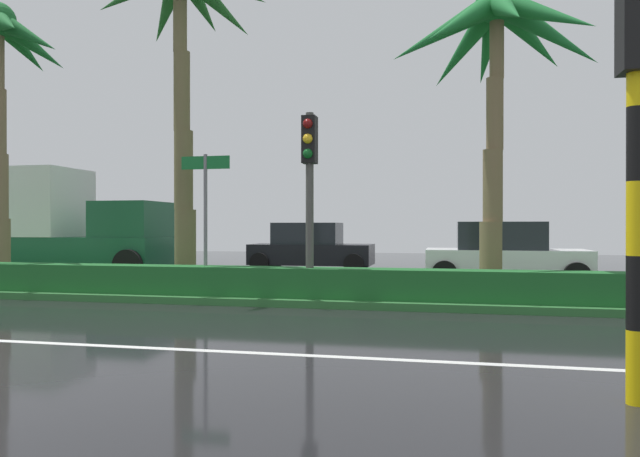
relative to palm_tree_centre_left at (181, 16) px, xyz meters
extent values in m
cube|color=black|center=(0.50, 1.39, -6.54)|extent=(90.00, 42.00, 0.10)
cube|color=white|center=(0.50, -5.61, -6.48)|extent=(81.00, 0.14, 0.01)
cube|color=#2D6B33|center=(0.50, 0.39, -6.41)|extent=(85.50, 4.00, 0.15)
cube|color=#1E6028|center=(0.50, -1.01, -6.04)|extent=(76.50, 0.70, 0.60)
cylinder|color=#796447|center=(-5.10, 0.23, -5.52)|extent=(0.51, 0.51, 1.64)
cone|color=#1B632B|center=(-4.23, 0.13, -0.10)|extent=(1.92, 0.60, 1.34)
cone|color=#1B632B|center=(-4.51, 0.67, -0.17)|extent=(1.71, 1.72, 1.47)
cone|color=#1B632B|center=(-5.01, 0.92, -0.12)|extent=(0.67, 1.92, 1.39)
cone|color=#1B632B|center=(-4.36, -0.41, 0.00)|extent=(1.88, 1.62, 1.17)
cylinder|color=brown|center=(0.10, 0.02, -5.42)|extent=(0.49, 0.49, 1.83)
cylinder|color=brown|center=(0.07, 0.00, -3.59)|extent=(0.43, 0.43, 1.83)
cylinder|color=brown|center=(0.03, -0.01, -1.75)|extent=(0.38, 0.38, 1.83)
cylinder|color=brown|center=(0.00, -0.03, 0.08)|extent=(0.32, 0.32, 1.83)
cone|color=#28672B|center=(0.57, 0.71, 0.52)|extent=(1.78, 2.05, 1.64)
cone|color=#28672B|center=(0.02, 1.00, 0.69)|extent=(0.61, 2.27, 1.33)
cone|color=#28672B|center=(-0.65, 0.62, 0.48)|extent=(1.91, 1.91, 1.69)
cylinder|color=brown|center=(6.97, 0.35, -5.56)|extent=(0.47, 0.47, 1.54)
cylinder|color=brown|center=(7.02, 0.40, -4.02)|extent=(0.42, 0.42, 1.54)
cylinder|color=brown|center=(7.06, 0.45, -2.48)|extent=(0.36, 0.36, 1.54)
cylinder|color=brown|center=(7.10, 0.50, -0.93)|extent=(0.30, 0.30, 1.54)
sphere|color=#1D6F30|center=(7.10, 0.50, -0.06)|extent=(0.90, 0.90, 0.90)
cone|color=#1D6F30|center=(8.15, 0.62, -0.75)|extent=(2.46, 0.83, 1.84)
cone|color=#1D6F30|center=(7.87, 1.35, -0.58)|extent=(2.11, 2.24, 1.55)
cone|color=#1D6F30|center=(6.99, 1.59, -0.67)|extent=(0.81, 2.51, 1.72)
cone|color=#1D6F30|center=(6.45, 1.33, -0.74)|extent=(1.94, 2.24, 1.83)
cone|color=#1D6F30|center=(6.00, 0.40, -0.64)|extent=(2.52, 0.80, 1.66)
cone|color=#1D6F30|center=(6.39, -0.33, -0.68)|extent=(2.03, 2.23, 1.72)
cone|color=#1D6F30|center=(7.21, -0.61, -0.62)|extent=(0.79, 2.54, 1.62)
cone|color=#1D6F30|center=(7.93, -0.25, -0.63)|extent=(2.21, 2.09, 1.64)
cylinder|color=#4C4C47|center=(3.33, -1.06, -4.46)|extent=(0.16, 0.16, 3.75)
cube|color=black|center=(3.33, -1.06, -3.14)|extent=(0.28, 0.32, 0.96)
sphere|color=maroon|center=(3.33, -1.23, -2.84)|extent=(0.20, 0.20, 0.20)
sphere|color=yellow|center=(3.33, -1.23, -3.14)|extent=(0.20, 0.20, 0.20)
sphere|color=#0F591E|center=(3.33, -1.23, -3.44)|extent=(0.20, 0.20, 0.20)
cylinder|color=slate|center=(0.96, -0.82, -4.84)|extent=(0.08, 0.08, 3.00)
cube|color=#146B2D|center=(0.96, -0.82, -3.52)|extent=(1.10, 0.03, 0.28)
cylinder|color=yellow|center=(7.70, -6.91, -6.15)|extent=(0.16, 0.16, 0.67)
cylinder|color=black|center=(7.70, -6.91, -5.49)|extent=(0.16, 0.16, 0.67)
cylinder|color=yellow|center=(7.70, -6.91, -4.82)|extent=(0.16, 0.16, 0.67)
cylinder|color=black|center=(7.70, -6.91, -4.15)|extent=(0.16, 0.16, 0.67)
cylinder|color=yellow|center=(7.70, -6.91, -3.49)|extent=(0.16, 0.16, 0.67)
cube|color=black|center=(7.70, -6.91, -3.03)|extent=(0.28, 0.32, 0.96)
sphere|color=#7F600F|center=(7.70, -6.74, -3.03)|extent=(0.20, 0.20, 0.20)
sphere|color=#0F591E|center=(7.70, -6.74, -3.33)|extent=(0.20, 0.20, 0.20)
cube|color=#195133|center=(-5.77, 4.13, -5.68)|extent=(6.40, 2.30, 0.90)
cube|color=#195133|center=(-3.57, 4.13, -4.68)|extent=(1.90, 2.21, 1.10)
cube|color=silver|center=(-6.82, 4.13, -4.13)|extent=(2.30, 2.35, 2.20)
cylinder|color=black|center=(-3.07, 5.30, -6.03)|extent=(0.92, 0.30, 0.92)
cylinder|color=black|center=(-3.07, 2.96, -6.03)|extent=(0.92, 0.30, 0.92)
cylinder|color=black|center=(-8.47, 5.30, -6.03)|extent=(0.92, 0.30, 0.92)
cube|color=black|center=(1.37, 7.64, -5.89)|extent=(4.30, 1.76, 0.72)
cube|color=#1E2328|center=(1.22, 7.64, -5.15)|extent=(2.30, 1.58, 0.76)
cylinder|color=black|center=(3.02, 8.54, -6.15)|extent=(0.68, 0.22, 0.68)
cylinder|color=black|center=(3.02, 6.74, -6.15)|extent=(0.68, 0.22, 0.68)
cylinder|color=black|center=(-0.28, 8.54, -6.15)|extent=(0.68, 0.22, 0.68)
cylinder|color=black|center=(-0.28, 6.74, -6.15)|extent=(0.68, 0.22, 0.68)
cube|color=white|center=(7.65, 4.21, -5.89)|extent=(4.30, 1.76, 0.72)
cube|color=#1E2328|center=(7.50, 4.21, -5.15)|extent=(2.30, 1.58, 0.76)
cylinder|color=black|center=(9.30, 5.11, -6.15)|extent=(0.68, 0.22, 0.68)
cylinder|color=black|center=(9.30, 3.31, -6.15)|extent=(0.68, 0.22, 0.68)
cylinder|color=black|center=(6.00, 5.11, -6.15)|extent=(0.68, 0.22, 0.68)
cylinder|color=black|center=(6.00, 3.31, -6.15)|extent=(0.68, 0.22, 0.68)
camera|label=1|loc=(6.04, -12.64, -4.89)|focal=32.90mm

